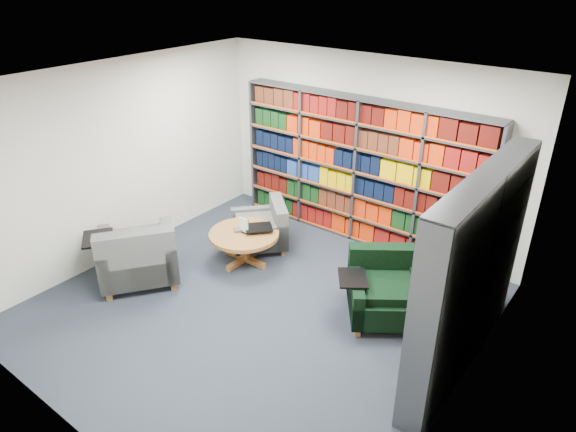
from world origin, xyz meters
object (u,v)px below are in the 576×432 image
Objects in this scene: chair_teal_left at (264,229)px; coffee_table at (244,238)px; chair_green_right at (385,290)px; chair_teal_front at (138,258)px.

coffee_table is at bearing -83.18° from chair_teal_left.
chair_teal_front reaches higher than chair_green_right.
chair_teal_front is at bearing -154.78° from chair_green_right.
chair_green_right is at bearing 25.22° from chair_teal_front.
chair_green_right is (2.24, -0.38, 0.04)m from chair_teal_left.
chair_green_right is 0.88× the size of chair_teal_front.
chair_green_right is at bearing 3.56° from coffee_table.
chair_green_right reaches higher than chair_teal_left.
chair_teal_left is 1.91m from chair_teal_front.
chair_teal_front is 1.48m from coffee_table.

